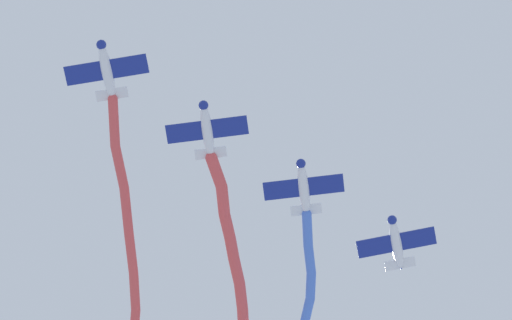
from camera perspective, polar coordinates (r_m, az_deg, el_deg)
name	(u,v)px	position (r m, az deg, el deg)	size (l,w,h in m)	color
airplane_lead	(107,70)	(83.99, -7.50, 4.50)	(6.28, 4.75, 1.55)	silver
smoke_trail_lead	(127,268)	(88.47, -6.49, -5.41)	(9.94, 25.93, 1.55)	#DB4C4C
airplane_left_wing	(207,130)	(84.81, -2.47, 1.53)	(6.29, 4.78, 1.55)	silver
smoke_trail_left_wing	(236,285)	(90.94, -1.00, -6.28)	(5.97, 22.95, 4.27)	#DB4C4C
airplane_right_wing	(304,187)	(86.50, 2.40, -1.37)	(6.29, 4.78, 1.55)	silver
airplane_slot	(396,242)	(88.99, 7.04, -4.12)	(6.27, 4.72, 1.55)	silver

